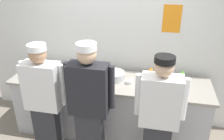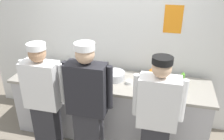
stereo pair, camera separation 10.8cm
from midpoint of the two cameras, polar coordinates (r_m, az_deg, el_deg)
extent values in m
cube|color=silver|center=(3.71, 2.16, 7.64)|extent=(4.55, 0.10, 2.80)
cube|color=orange|center=(3.49, 15.53, 11.78)|extent=(0.25, 0.01, 0.39)
cube|color=#B2B2B7|center=(3.68, 0.26, -9.12)|extent=(2.84, 0.69, 0.89)
cube|color=gray|center=(3.44, 0.27, -2.74)|extent=(2.90, 0.75, 0.04)
cube|color=#2D2D33|center=(3.45, -14.38, -13.75)|extent=(0.33, 0.20, 0.78)
cube|color=white|center=(3.07, -15.77, -3.49)|extent=(0.46, 0.24, 0.62)
cylinder|color=white|center=(3.22, -19.60, -2.05)|extent=(0.07, 0.07, 0.53)
cylinder|color=white|center=(2.97, -11.03, -3.27)|extent=(0.07, 0.07, 0.53)
sphere|color=tan|center=(2.90, -16.74, 3.83)|extent=(0.21, 0.21, 0.21)
cylinder|color=white|center=(2.87, -16.96, 5.50)|extent=(0.22, 0.22, 0.07)
cube|color=#2D2D33|center=(3.21, -4.56, -15.96)|extent=(0.34, 0.20, 0.81)
cube|color=#232328|center=(2.79, -5.07, -4.61)|extent=(0.48, 0.24, 0.64)
cylinder|color=#232328|center=(2.90, -9.96, -2.97)|extent=(0.07, 0.07, 0.55)
cylinder|color=#232328|center=(2.74, 0.60, -4.32)|extent=(0.07, 0.07, 0.55)
sphere|color=tan|center=(2.60, -5.43, 3.81)|extent=(0.22, 0.22, 0.22)
cylinder|color=white|center=(2.57, -5.52, 5.75)|extent=(0.23, 0.23, 0.08)
cube|color=white|center=(2.69, 12.36, -7.66)|extent=(0.45, 0.24, 0.61)
cylinder|color=white|center=(2.72, 6.95, -6.07)|extent=(0.07, 0.07, 0.52)
cylinder|color=white|center=(2.73, 17.97, -7.19)|extent=(0.07, 0.07, 0.52)
sphere|color=tan|center=(2.50, 13.23, 0.43)|extent=(0.21, 0.21, 0.21)
cylinder|color=black|center=(2.46, 13.43, 2.31)|extent=(0.22, 0.22, 0.07)
cylinder|color=white|center=(3.74, -16.25, -0.96)|extent=(0.23, 0.23, 0.01)
cylinder|color=white|center=(3.73, -16.27, -0.79)|extent=(0.23, 0.23, 0.01)
cylinder|color=white|center=(3.73, -16.29, -0.63)|extent=(0.23, 0.23, 0.01)
cylinder|color=white|center=(3.72, -16.31, -0.46)|extent=(0.23, 0.23, 0.01)
cylinder|color=white|center=(3.72, -16.34, -0.30)|extent=(0.23, 0.23, 0.01)
cylinder|color=white|center=(3.71, -16.36, -0.13)|extent=(0.23, 0.23, 0.01)
cylinder|color=white|center=(3.71, -16.38, 0.04)|extent=(0.23, 0.23, 0.01)
cylinder|color=white|center=(3.22, 14.62, -5.17)|extent=(0.23, 0.23, 0.01)
cylinder|color=white|center=(3.22, 14.64, -4.99)|extent=(0.23, 0.23, 0.01)
cylinder|color=white|center=(3.21, 14.66, -4.80)|extent=(0.23, 0.23, 0.01)
cylinder|color=white|center=(3.21, 14.69, -4.61)|extent=(0.23, 0.23, 0.01)
cylinder|color=white|center=(3.20, 14.71, -4.43)|extent=(0.23, 0.23, 0.01)
cylinder|color=white|center=(3.19, 14.73, -4.24)|extent=(0.23, 0.23, 0.01)
cylinder|color=white|center=(3.19, 14.76, -4.05)|extent=(0.23, 0.23, 0.01)
cylinder|color=white|center=(3.18, 14.78, -3.86)|extent=(0.23, 0.23, 0.01)
cylinder|color=#B7BABF|center=(3.44, 1.37, -1.35)|extent=(0.32, 0.32, 0.11)
cube|color=#B7BABF|center=(3.65, -9.61, -0.80)|extent=(0.48, 0.34, 0.02)
cylinder|color=orange|center=(3.44, 10.32, -1.30)|extent=(0.06, 0.06, 0.16)
cone|color=orange|center=(3.40, 10.44, 0.17)|extent=(0.05, 0.05, 0.04)
cylinder|color=#56A333|center=(3.42, 17.61, -2.23)|extent=(0.06, 0.06, 0.17)
cone|color=#56A333|center=(3.37, 17.83, -0.68)|extent=(0.05, 0.05, 0.04)
cylinder|color=white|center=(3.33, 5.16, -2.99)|extent=(0.10, 0.10, 0.05)
cylinder|color=#5B932D|center=(3.32, 5.17, -2.71)|extent=(0.08, 0.08, 0.01)
cylinder|color=white|center=(3.54, 14.50, -2.01)|extent=(0.09, 0.09, 0.04)
cylinder|color=orange|center=(3.53, 14.53, -1.79)|extent=(0.08, 0.08, 0.01)
cylinder|color=white|center=(3.43, -3.51, -2.10)|extent=(0.09, 0.09, 0.04)
cylinder|color=orange|center=(3.42, -3.52, -1.88)|extent=(0.07, 0.07, 0.01)
cylinder|color=white|center=(3.25, 7.98, -3.96)|extent=(0.09, 0.09, 0.04)
cylinder|color=gold|center=(3.25, 7.99, -3.76)|extent=(0.08, 0.08, 0.01)
camera|label=1|loc=(0.05, -89.06, 0.44)|focal=37.63mm
camera|label=2|loc=(0.05, 90.94, -0.44)|focal=37.63mm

